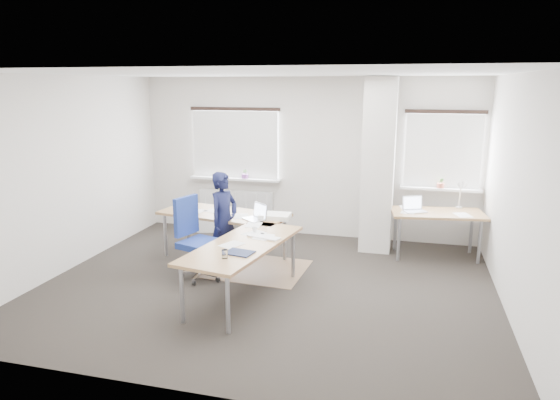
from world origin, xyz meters
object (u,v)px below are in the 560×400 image
(desk_main, at_px, (236,229))
(desk_side, at_px, (437,215))
(task_chair, at_px, (199,256))
(person, at_px, (224,221))

(desk_main, xyz_separation_m, desk_side, (2.77, 1.58, -0.01))
(task_chair, relative_size, person, 0.80)
(desk_side, bearing_deg, desk_main, -158.45)
(desk_side, relative_size, task_chair, 1.29)
(desk_main, bearing_deg, desk_side, 39.78)
(desk_main, bearing_deg, person, 145.14)
(desk_main, bearing_deg, task_chair, -148.38)
(desk_main, relative_size, task_chair, 2.59)
(person, bearing_deg, desk_side, -46.58)
(task_chair, xyz_separation_m, person, (0.20, 0.47, 0.40))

